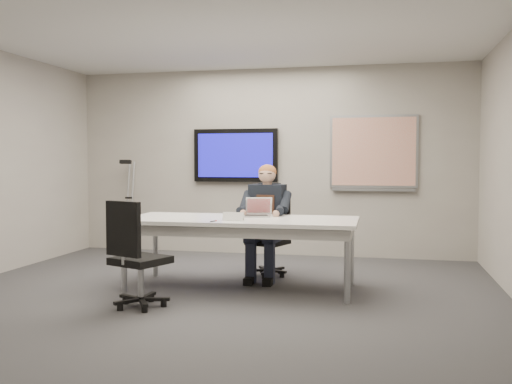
% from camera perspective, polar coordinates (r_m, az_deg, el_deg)
% --- Properties ---
extents(floor, '(6.00, 6.00, 0.02)m').
position_cam_1_polar(floor, '(5.87, -4.67, -10.81)').
color(floor, '#3A3A3C').
rests_on(floor, ground).
extents(ceiling, '(6.00, 6.00, 0.02)m').
position_cam_1_polar(ceiling, '(5.87, -4.79, 16.80)').
color(ceiling, silver).
rests_on(ceiling, wall_back).
extents(wall_back, '(6.00, 0.02, 2.80)m').
position_cam_1_polar(wall_back, '(8.61, 1.27, 3.03)').
color(wall_back, '#9F9890').
rests_on(wall_back, ground).
extents(wall_front, '(6.00, 0.02, 2.80)m').
position_cam_1_polar(wall_front, '(2.97, -22.33, 2.71)').
color(wall_front, '#9F9890').
rests_on(wall_front, ground).
extents(conference_table, '(2.55, 1.09, 0.78)m').
position_cam_1_polar(conference_table, '(6.29, -1.51, -3.45)').
color(conference_table, white).
rests_on(conference_table, ground).
extents(tv_display, '(1.30, 0.09, 0.80)m').
position_cam_1_polar(tv_display, '(8.67, -2.05, 3.69)').
color(tv_display, black).
rests_on(tv_display, wall_back).
extents(whiteboard, '(1.25, 0.08, 1.10)m').
position_cam_1_polar(whiteboard, '(8.41, 11.66, 3.85)').
color(whiteboard, '#989BA0').
rests_on(whiteboard, wall_back).
extents(office_chair_far, '(0.59, 0.59, 0.96)m').
position_cam_1_polar(office_chair_far, '(7.08, 1.38, -5.92)').
color(office_chair_far, black).
rests_on(office_chair_far, ground).
extents(office_chair_near, '(0.64, 0.64, 1.04)m').
position_cam_1_polar(office_chair_near, '(5.63, -11.79, -8.08)').
color(office_chair_near, black).
rests_on(office_chair_near, ground).
extents(seated_person, '(0.45, 0.76, 1.37)m').
position_cam_1_polar(seated_person, '(6.81, 0.86, -4.12)').
color(seated_person, '#212537').
rests_on(seated_person, office_chair_far).
extents(crutch, '(0.34, 0.59, 1.50)m').
position_cam_1_polar(crutch, '(9.14, -12.55, -1.23)').
color(crutch, '#9EA1A5').
rests_on(crutch, ground).
extents(laptop, '(0.35, 0.36, 0.21)m').
position_cam_1_polar(laptop, '(6.48, 0.13, -1.98)').
color(laptop, '#B5B5B8').
rests_on(laptop, conference_table).
extents(name_tent, '(0.23, 0.07, 0.09)m').
position_cam_1_polar(name_tent, '(6.02, -2.28, -2.45)').
color(name_tent, white).
rests_on(name_tent, conference_table).
extents(pen, '(0.04, 0.13, 0.01)m').
position_cam_1_polar(pen, '(5.94, -4.28, -2.92)').
color(pen, black).
rests_on(pen, conference_table).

